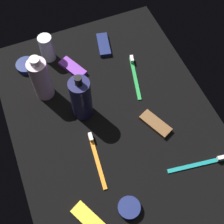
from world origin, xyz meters
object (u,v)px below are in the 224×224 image
Objects in this scene: bodywash_bottle at (41,79)px; toothbrush_teal at (200,164)px; snack_bar_navy at (104,45)px; toothbrush_green at (135,75)px; snack_bar_brown at (155,124)px; lotion_bottle at (81,98)px; cream_tin_right at (129,208)px; cream_tin_left at (26,66)px; snack_bar_purple at (73,68)px; deodorant_stick at (47,48)px; snack_bar_yellow at (89,219)px; toothbrush_orange at (96,157)px.

bodywash_bottle reaches higher than toothbrush_teal.
bodywash_bottle is at bearing -52.68° from snack_bar_navy.
toothbrush_green reaches higher than snack_bar_brown.
snack_bar_navy is at bearing -169.51° from toothbrush_teal.
snack_bar_navy is at bearing 145.41° from lotion_bottle.
lotion_bottle is 1.05× the size of toothbrush_teal.
snack_bar_brown is at bearing 138.74° from cream_tin_right.
cream_tin_left is (-54.52, -38.67, 0.37)cm from toothbrush_teal.
toothbrush_green reaches higher than snack_bar_purple.
toothbrush_teal is 54.37cm from snack_bar_navy.
deodorant_stick reaches higher than snack_bar_yellow.
toothbrush_orange reaches higher than snack_bar_navy.
lotion_bottle is at bearing -33.62° from snack_bar_purple.
bodywash_bottle is at bearing -139.50° from toothbrush_teal.
snack_bar_brown is (13.13, 19.55, -7.44)cm from lotion_bottle.
snack_bar_brown is at bearing -5.15° from toothbrush_green.
toothbrush_teal is 18.03cm from snack_bar_brown.
toothbrush_teal is 35.92cm from snack_bar_yellow.
toothbrush_teal is 1.73× the size of snack_bar_navy.
snack_bar_yellow is at bearing -39.56° from snack_bar_purple.
lotion_bottle is at bearing 136.84° from snack_bar_yellow.
toothbrush_orange and toothbrush_green have the same top height.
lotion_bottle is 28.55cm from cream_tin_left.
deodorant_stick is 0.98× the size of snack_bar_brown.
bodywash_bottle reaches higher than toothbrush_green.
lotion_bottle reaches higher than snack_bar_navy.
cream_tin_left is at bearing -141.29° from snack_bar_purple.
lotion_bottle is at bearing 8.47° from deodorant_stick.
deodorant_stick reaches higher than cream_tin_right.
toothbrush_green is 50.12cm from snack_bar_yellow.
snack_bar_brown is at bearing 98.77° from toothbrush_orange.
bodywash_bottle is at bearing 152.99° from snack_bar_yellow.
bodywash_bottle is 55.12cm from toothbrush_teal.
toothbrush_green is 2.84× the size of cream_tin_right.
bodywash_bottle is at bearing -141.24° from lotion_bottle.
snack_bar_yellow is at bearing -96.87° from cream_tin_right.
toothbrush_green is 20.09cm from snack_bar_brown.
cream_tin_right is (58.41, 13.95, 0.07)cm from cream_tin_left.
bodywash_bottle reaches higher than toothbrush_orange.
deodorant_stick is 0.56× the size of toothbrush_orange.
snack_bar_purple is at bearing -175.12° from snack_bar_brown.
toothbrush_orange is 1.73× the size of snack_bar_navy.
toothbrush_orange is 34.23cm from snack_bar_purple.
toothbrush_green and cream_tin_right have the same top height.
toothbrush_green is 1.71× the size of snack_bar_brown.
bodywash_bottle is 47.20cm from cream_tin_right.
snack_bar_brown is 27.49cm from cream_tin_right.
lotion_bottle is 29.56cm from snack_bar_navy.
lotion_bottle is at bearing 174.26° from toothbrush_orange.
cream_tin_right is at bearing -81.06° from toothbrush_teal.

